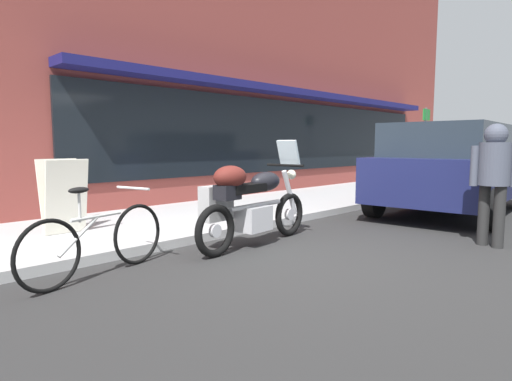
{
  "coord_description": "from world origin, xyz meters",
  "views": [
    {
      "loc": [
        -3.94,
        -3.25,
        1.33
      ],
      "look_at": [
        0.19,
        0.8,
        0.7
      ],
      "focal_mm": 29.74,
      "sensor_mm": 36.0,
      "label": 1
    }
  ],
  "objects_px": {
    "parked_bicycle": "(97,241)",
    "parking_sign_pole": "(425,140)",
    "touring_motorcycle": "(248,201)",
    "pedestrian_walking": "(494,170)",
    "sandwich_board_sign": "(63,196)",
    "parked_minivan": "(454,167)"
  },
  "relations": [
    {
      "from": "touring_motorcycle",
      "to": "sandwich_board_sign",
      "type": "bearing_deg",
      "value": 127.78
    },
    {
      "from": "touring_motorcycle",
      "to": "parking_sign_pole",
      "type": "height_order",
      "value": "parking_sign_pole"
    },
    {
      "from": "parked_minivan",
      "to": "parking_sign_pole",
      "type": "height_order",
      "value": "parking_sign_pole"
    },
    {
      "from": "parking_sign_pole",
      "to": "parked_minivan",
      "type": "bearing_deg",
      "value": -150.04
    },
    {
      "from": "pedestrian_walking",
      "to": "parked_bicycle",
      "type": "bearing_deg",
      "value": 149.88
    },
    {
      "from": "touring_motorcycle",
      "to": "sandwich_board_sign",
      "type": "relative_size",
      "value": 2.14
    },
    {
      "from": "touring_motorcycle",
      "to": "parking_sign_pole",
      "type": "distance_m",
      "value": 8.59
    },
    {
      "from": "touring_motorcycle",
      "to": "parked_bicycle",
      "type": "relative_size",
      "value": 1.27
    },
    {
      "from": "parked_minivan",
      "to": "pedestrian_walking",
      "type": "distance_m",
      "value": 2.81
    },
    {
      "from": "parked_bicycle",
      "to": "parking_sign_pole",
      "type": "bearing_deg",
      "value": 6.02
    },
    {
      "from": "pedestrian_walking",
      "to": "sandwich_board_sign",
      "type": "bearing_deg",
      "value": 131.78
    },
    {
      "from": "sandwich_board_sign",
      "to": "parking_sign_pole",
      "type": "xyz_separation_m",
      "value": [
        10.0,
        -0.73,
        0.84
      ]
    },
    {
      "from": "parked_bicycle",
      "to": "parked_minivan",
      "type": "xyz_separation_m",
      "value": [
        6.64,
        -1.07,
        0.54
      ]
    },
    {
      "from": "pedestrian_walking",
      "to": "touring_motorcycle",
      "type": "bearing_deg",
      "value": 134.97
    },
    {
      "from": "touring_motorcycle",
      "to": "parked_bicycle",
      "type": "distance_m",
      "value": 1.96
    },
    {
      "from": "parked_minivan",
      "to": "sandwich_board_sign",
      "type": "distance_m",
      "value": 6.89
    },
    {
      "from": "parked_minivan",
      "to": "sandwich_board_sign",
      "type": "bearing_deg",
      "value": 155.19
    },
    {
      "from": "touring_motorcycle",
      "to": "sandwich_board_sign",
      "type": "height_order",
      "value": "touring_motorcycle"
    },
    {
      "from": "touring_motorcycle",
      "to": "sandwich_board_sign",
      "type": "distance_m",
      "value": 2.53
    },
    {
      "from": "touring_motorcycle",
      "to": "pedestrian_walking",
      "type": "relative_size",
      "value": 1.35
    },
    {
      "from": "touring_motorcycle",
      "to": "parked_bicycle",
      "type": "height_order",
      "value": "touring_motorcycle"
    },
    {
      "from": "parked_bicycle",
      "to": "pedestrian_walking",
      "type": "distance_m",
      "value": 4.88
    }
  ]
}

